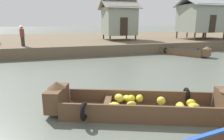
{
  "coord_description": "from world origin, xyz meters",
  "views": [
    {
      "loc": [
        -1.45,
        -1.13,
        2.71
      ],
      "look_at": [
        0.91,
        6.62,
        0.76
      ],
      "focal_mm": 31.46,
      "sensor_mm": 36.0,
      "label": 1
    }
  ],
  "objects_px": {
    "fishing_skiff_distant": "(181,51)",
    "stilt_house_right": "(206,19)",
    "vendor_person": "(22,34)",
    "stilt_house_mid_right": "(201,18)",
    "stilt_house_mid_left": "(119,21)",
    "banana_boat": "(141,104)"
  },
  "relations": [
    {
      "from": "fishing_skiff_distant",
      "to": "vendor_person",
      "type": "distance_m",
      "value": 13.21
    },
    {
      "from": "stilt_house_mid_right",
      "to": "vendor_person",
      "type": "relative_size",
      "value": 2.96
    },
    {
      "from": "fishing_skiff_distant",
      "to": "banana_boat",
      "type": "bearing_deg",
      "value": -131.27
    },
    {
      "from": "banana_boat",
      "to": "fishing_skiff_distant",
      "type": "bearing_deg",
      "value": 48.73
    },
    {
      "from": "stilt_house_mid_left",
      "to": "stilt_house_mid_right",
      "type": "bearing_deg",
      "value": -10.16
    },
    {
      "from": "banana_boat",
      "to": "stilt_house_mid_left",
      "type": "bearing_deg",
      "value": 73.51
    },
    {
      "from": "stilt_house_mid_right",
      "to": "stilt_house_right",
      "type": "distance_m",
      "value": 1.72
    },
    {
      "from": "fishing_skiff_distant",
      "to": "stilt_house_right",
      "type": "height_order",
      "value": "stilt_house_right"
    },
    {
      "from": "stilt_house_mid_left",
      "to": "stilt_house_right",
      "type": "relative_size",
      "value": 0.97
    },
    {
      "from": "banana_boat",
      "to": "stilt_house_mid_left",
      "type": "height_order",
      "value": "stilt_house_mid_left"
    },
    {
      "from": "stilt_house_right",
      "to": "vendor_person",
      "type": "relative_size",
      "value": 2.6
    },
    {
      "from": "fishing_skiff_distant",
      "to": "vendor_person",
      "type": "bearing_deg",
      "value": 167.96
    },
    {
      "from": "stilt_house_mid_right",
      "to": "stilt_house_mid_left",
      "type": "bearing_deg",
      "value": 169.84
    },
    {
      "from": "stilt_house_mid_left",
      "to": "stilt_house_mid_right",
      "type": "distance_m",
      "value": 9.31
    },
    {
      "from": "stilt_house_mid_left",
      "to": "stilt_house_right",
      "type": "distance_m",
      "value": 10.68
    },
    {
      "from": "stilt_house_mid_left",
      "to": "vendor_person",
      "type": "bearing_deg",
      "value": -159.8
    },
    {
      "from": "stilt_house_right",
      "to": "vendor_person",
      "type": "xyz_separation_m",
      "value": [
        -19.89,
        -2.6,
        -1.29
      ]
    },
    {
      "from": "stilt_house_mid_left",
      "to": "stilt_house_mid_right",
      "type": "xyz_separation_m",
      "value": [
        9.16,
        -1.64,
        0.29
      ]
    },
    {
      "from": "stilt_house_mid_right",
      "to": "vendor_person",
      "type": "height_order",
      "value": "stilt_house_mid_right"
    },
    {
      "from": "fishing_skiff_distant",
      "to": "vendor_person",
      "type": "relative_size",
      "value": 2.6
    },
    {
      "from": "stilt_house_mid_right",
      "to": "banana_boat",
      "type": "bearing_deg",
      "value": -134.85
    },
    {
      "from": "stilt_house_mid_right",
      "to": "vendor_person",
      "type": "distance_m",
      "value": 18.53
    }
  ]
}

